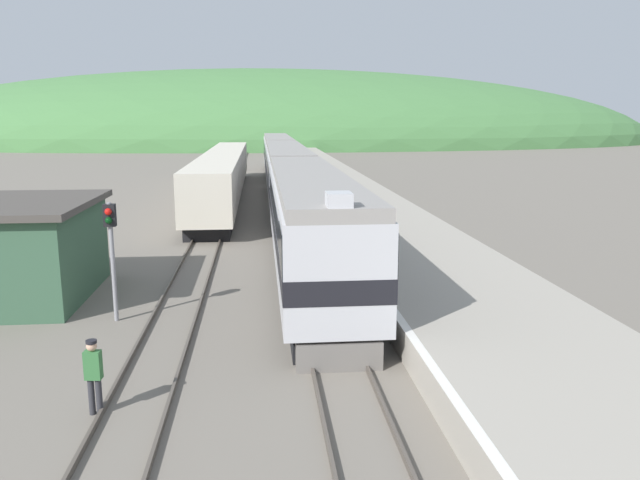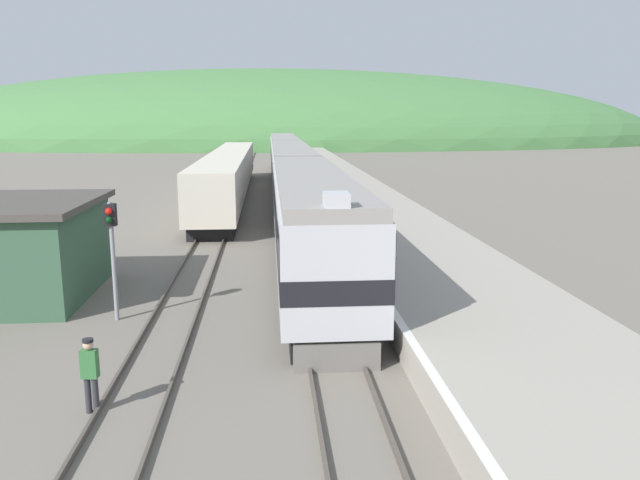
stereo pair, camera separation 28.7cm
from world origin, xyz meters
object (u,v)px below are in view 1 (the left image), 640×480
Objects in this scene: siding_train at (224,175)px; track_worker at (94,372)px; signal_post_siding at (111,237)px; carriage_third at (278,154)px; express_train_lead_car at (310,221)px; carriage_second at (286,172)px.

track_worker is (-0.85, -37.39, -0.90)m from siding_train.
signal_post_siding reaches higher than track_worker.
carriage_third is 12.88× the size of track_worker.
express_train_lead_car is 22.38m from carriage_second.
express_train_lead_car is 12.94m from track_worker.
carriage_second is 28.12m from signal_post_siding.
carriage_second is (0.00, 22.38, -0.01)m from express_train_lead_car.
carriage_third is at bearing 84.29° from track_worker.
signal_post_siding is at bearing -103.86° from carriage_second.
signal_post_siding is (-1.85, -30.79, 0.89)m from siding_train.
track_worker is at bearing -91.30° from siding_train.
siding_train is 30.86m from signal_post_siding.
express_train_lead_car is 26.33m from siding_train.
siding_train is at bearing 86.56° from signal_post_siding.
siding_train is (-4.89, 25.87, -0.46)m from express_train_lead_car.
signal_post_siding is at bearing -97.57° from carriage_third.
carriage_third is 57.62m from track_worker.
carriage_second is 6.02m from siding_train.
carriage_second reaches higher than siding_train.
carriage_second is 1.00× the size of carriage_third.
carriage_third is 5.79× the size of signal_post_siding.
carriage_third is 51.17m from signal_post_siding.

